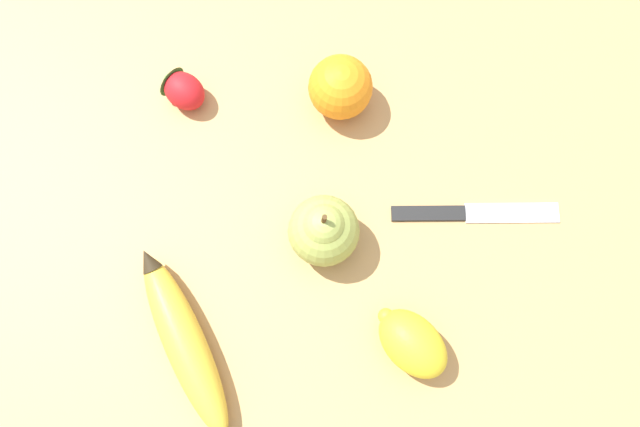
% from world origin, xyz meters
% --- Properties ---
extents(ground_plane, '(3.00, 3.00, 0.00)m').
position_xyz_m(ground_plane, '(0.00, 0.00, 0.00)').
color(ground_plane, tan).
extents(banana, '(0.20, 0.10, 0.04)m').
position_xyz_m(banana, '(-0.06, 0.13, 0.02)').
color(banana, gold).
rests_on(banana, ground_plane).
extents(orange, '(0.07, 0.07, 0.07)m').
position_xyz_m(orange, '(0.02, -0.18, 0.04)').
color(orange, orange).
rests_on(orange, ground_plane).
extents(pear, '(0.07, 0.07, 0.09)m').
position_xyz_m(pear, '(-0.08, -0.05, 0.04)').
color(pear, '#99A84C').
rests_on(pear, ground_plane).
extents(strawberry, '(0.06, 0.04, 0.04)m').
position_xyz_m(strawberry, '(0.15, -0.06, 0.02)').
color(strawberry, red).
rests_on(strawberry, ground_plane).
extents(lemon, '(0.09, 0.06, 0.05)m').
position_xyz_m(lemon, '(-0.22, -0.03, 0.03)').
color(lemon, yellow).
rests_on(lemon, ground_plane).
extents(paring_knife, '(0.14, 0.14, 0.01)m').
position_xyz_m(paring_knife, '(-0.17, -0.18, 0.00)').
color(paring_knife, silver).
rests_on(paring_knife, ground_plane).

